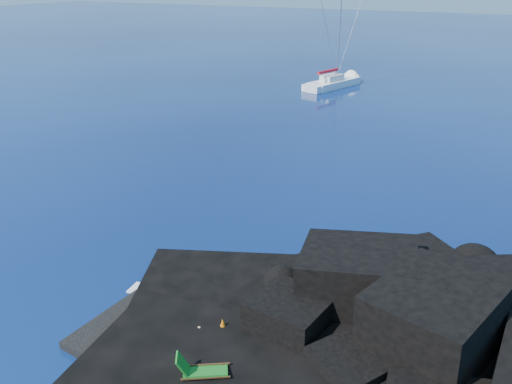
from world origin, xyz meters
TOP-DOWN VIEW (x-y plane):
  - ground at (0.00, 0.00)m, footprint 400.00×400.00m
  - headland at (13.00, 3.00)m, footprint 24.00×24.00m
  - beach at (4.50, 0.50)m, footprint 9.08×6.86m
  - surf_foam at (5.00, 5.00)m, footprint 10.00×8.00m
  - sailboat at (-6.27, 51.56)m, footprint 6.74×13.34m
  - deck_chair at (6.38, -1.10)m, footprint 1.99×1.64m
  - towel at (4.32, 0.81)m, footprint 2.25×1.69m
  - sunbather at (4.32, 0.81)m, footprint 1.92×1.17m
  - marker_cone at (5.58, 1.51)m, footprint 0.51×0.51m

SIDE VIEW (x-z plane):
  - ground at x=0.00m, z-range 0.00..0.00m
  - headland at x=13.00m, z-range -1.80..1.80m
  - beach at x=4.50m, z-range -0.35..0.35m
  - surf_foam at x=5.00m, z-range -0.03..0.03m
  - sailboat at x=-6.27m, z-range -6.89..6.89m
  - towel at x=4.32m, z-range 0.35..0.40m
  - sunbather at x=4.32m, z-range 0.40..0.66m
  - marker_cone at x=5.58m, z-range 0.35..0.97m
  - deck_chair at x=6.38m, z-range 0.35..1.61m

